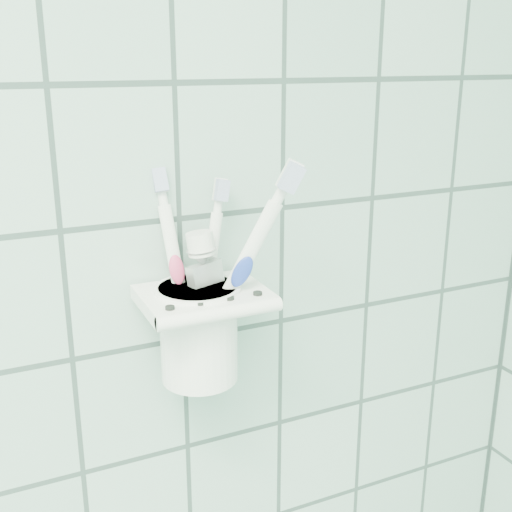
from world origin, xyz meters
The scene contains 6 objects.
holder_bracket centered at (0.66, 1.15, 1.31)m, with size 0.11×0.10×0.04m.
cup centered at (0.66, 1.16, 1.28)m, with size 0.08×0.08×0.09m.
toothbrush_pink centered at (0.65, 1.15, 1.34)m, with size 0.02×0.06×0.19m.
toothbrush_blue centered at (0.66, 1.17, 1.33)m, with size 0.04×0.02×0.18m.
toothbrush_orange centered at (0.65, 1.16, 1.35)m, with size 0.09×0.05×0.22m.
toothpaste_tube centered at (0.68, 1.15, 1.31)m, with size 0.05×0.04×0.14m.
Camera 1 is at (0.48, 0.63, 1.52)m, focal length 45.00 mm.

